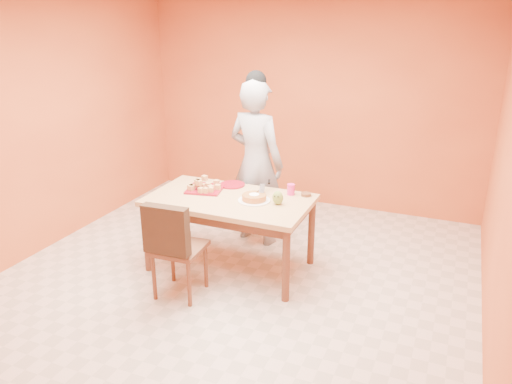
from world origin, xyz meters
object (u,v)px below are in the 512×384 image
at_px(pastry_platter, 205,189).
at_px(egg_ornament, 278,198).
at_px(dining_table, 230,207).
at_px(dining_chair, 178,246).
at_px(sponge_cake, 254,197).
at_px(person, 256,163).
at_px(red_dinner_plate, 232,185).
at_px(magenta_glass, 291,189).
at_px(checker_tin, 306,194).

distance_m(pastry_platter, egg_ornament, 0.84).
height_order(dining_table, pastry_platter, pastry_platter).
bearing_deg(dining_chair, sponge_cake, 52.13).
height_order(person, red_dinner_plate, person).
xyz_separation_m(pastry_platter, red_dinner_plate, (0.20, 0.23, -0.00)).
bearing_deg(egg_ornament, dining_table, -165.30).
distance_m(dining_table, magenta_glass, 0.64).
bearing_deg(checker_tin, pastry_platter, -167.05).
bearing_deg(egg_ornament, red_dinner_plate, 164.78).
relative_size(dining_chair, egg_ornament, 7.10).
relative_size(dining_chair, checker_tin, 9.48).
distance_m(dining_chair, person, 1.46).
distance_m(sponge_cake, egg_ornament, 0.24).
distance_m(magenta_glass, checker_tin, 0.16).
xyz_separation_m(egg_ornament, checker_tin, (0.18, 0.33, -0.05)).
bearing_deg(red_dinner_plate, dining_chair, -94.05).
height_order(sponge_cake, checker_tin, sponge_cake).
xyz_separation_m(dining_table, magenta_glass, (0.53, 0.33, 0.15)).
xyz_separation_m(dining_table, egg_ornament, (0.50, 0.02, 0.16)).
relative_size(person, red_dinner_plate, 6.92).
relative_size(magenta_glass, checker_tin, 1.09).
xyz_separation_m(person, magenta_glass, (0.54, -0.39, -0.11)).
xyz_separation_m(dining_chair, sponge_cake, (0.46, 0.68, 0.30)).
bearing_deg(red_dinner_plate, magenta_glass, -2.10).
bearing_deg(pastry_platter, person, 62.27).
bearing_deg(pastry_platter, magenta_glass, 13.62).
xyz_separation_m(dining_table, pastry_platter, (-0.33, 0.12, 0.10)).
height_order(dining_chair, person, person).
bearing_deg(magenta_glass, pastry_platter, -166.38).
relative_size(dining_chair, sponge_cake, 4.02).
bearing_deg(pastry_platter, egg_ornament, -6.47).
bearing_deg(dining_table, dining_chair, -107.15).
xyz_separation_m(red_dinner_plate, checker_tin, (0.81, 0.00, 0.01)).
xyz_separation_m(pastry_platter, egg_ornament, (0.83, -0.09, 0.06)).
distance_m(red_dinner_plate, checker_tin, 0.81).
distance_m(dining_table, pastry_platter, 0.37).
xyz_separation_m(pastry_platter, magenta_glass, (0.86, 0.21, 0.04)).
bearing_deg(sponge_cake, pastry_platter, 170.18).
xyz_separation_m(person, sponge_cake, (0.28, -0.70, -0.12)).
distance_m(person, red_dinner_plate, 0.42).
xyz_separation_m(dining_table, sponge_cake, (0.26, 0.02, 0.13)).
height_order(pastry_platter, checker_tin, checker_tin).
height_order(dining_chair, red_dinner_plate, dining_chair).
bearing_deg(egg_ornament, pastry_platter, -174.40).
distance_m(red_dinner_plate, sponge_cake, 0.52).
relative_size(dining_table, checker_tin, 15.89).
xyz_separation_m(pastry_platter, sponge_cake, (0.59, -0.10, 0.03)).
bearing_deg(magenta_glass, sponge_cake, -130.84).
height_order(pastry_platter, magenta_glass, magenta_glass).
bearing_deg(magenta_glass, checker_tin, 9.07).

